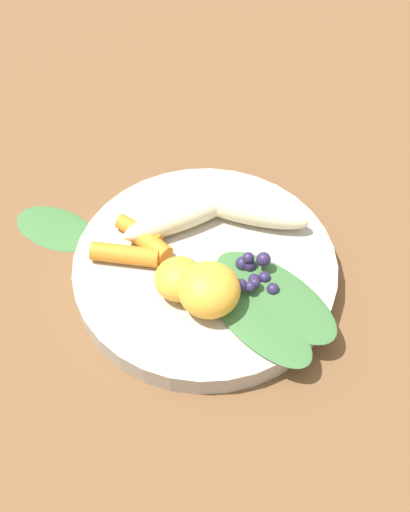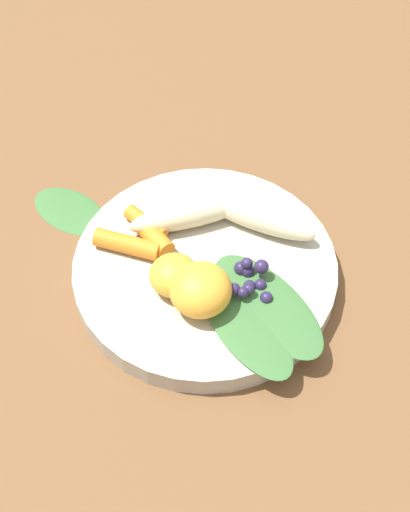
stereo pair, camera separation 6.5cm
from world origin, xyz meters
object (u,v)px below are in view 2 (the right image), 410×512
at_px(orange_segment_near, 201,290).
at_px(kale_leaf_stray, 70,209).
at_px(banana_peeled_left, 191,214).
at_px(bowl, 205,270).
at_px(banana_peeled_right, 256,217).

distance_m(orange_segment_near, kale_leaf_stray, 0.20).
distance_m(banana_peeled_left, kale_leaf_stray, 0.14).
distance_m(bowl, banana_peeled_right, 0.07).
height_order(banana_peeled_left, banana_peeled_right, same).
height_order(bowl, kale_leaf_stray, bowl).
xyz_separation_m(banana_peeled_left, banana_peeled_right, (0.05, 0.04, 0.00)).
height_order(banana_peeled_right, orange_segment_near, orange_segment_near).
bearing_deg(kale_leaf_stray, banana_peeled_right, -155.39).
distance_m(bowl, kale_leaf_stray, 0.17).
bearing_deg(orange_segment_near, bowl, 130.81).
relative_size(bowl, banana_peeled_left, 2.01).
bearing_deg(bowl, banana_peeled_left, 150.63).
bearing_deg(banana_peeled_right, bowl, 68.45).
distance_m(banana_peeled_right, kale_leaf_stray, 0.20).
bearing_deg(kale_leaf_stray, banana_peeled_left, -159.33).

